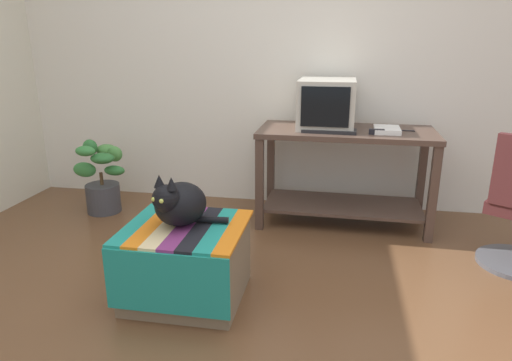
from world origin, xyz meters
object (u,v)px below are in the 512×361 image
object	(u,v)px
ottoman_with_blanket	(186,262)
potted_plant	(102,182)
desk	(345,160)
book	(387,130)
stapler	(377,132)
tv_monitor	(327,104)
cat	(179,203)
keyboard	(329,131)

from	to	relation	value
ottoman_with_blanket	potted_plant	xyz separation A→B (m)	(-1.14, 1.17, 0.05)
desk	book	size ratio (longest dim) A/B	5.19
ottoman_with_blanket	stapler	distance (m)	1.68
ottoman_with_blanket	tv_monitor	bearing A→B (deg)	62.62
desk	cat	xyz separation A→B (m)	(-0.90, -1.29, 0.05)
potted_plant	stapler	xyz separation A→B (m)	(2.22, -0.02, 0.51)
book	ottoman_with_blanket	bearing A→B (deg)	-131.75
cat	potted_plant	distance (m)	1.63
ottoman_with_blanket	stapler	world-z (taller)	stapler
potted_plant	desk	bearing A→B (deg)	3.85
desk	potted_plant	size ratio (longest dim) A/B	2.16
keyboard	tv_monitor	bearing A→B (deg)	101.48
tv_monitor	book	xyz separation A→B (m)	(0.46, -0.12, -0.16)
desk	stapler	size ratio (longest dim) A/B	12.25
desk	keyboard	distance (m)	0.32
desk	potted_plant	world-z (taller)	desk
desk	tv_monitor	world-z (taller)	tv_monitor
stapler	ottoman_with_blanket	bearing A→B (deg)	138.12
tv_monitor	book	size ratio (longest dim) A/B	2.05
tv_monitor	keyboard	world-z (taller)	tv_monitor
book	ottoman_with_blanket	size ratio (longest dim) A/B	0.39
stapler	keyboard	bearing A→B (deg)	88.44
desk	ottoman_with_blanket	world-z (taller)	desk
desk	stapler	world-z (taller)	stapler
book	potted_plant	bearing A→B (deg)	-176.72
ottoman_with_blanket	desk	bearing A→B (deg)	56.23
ottoman_with_blanket	stapler	xyz separation A→B (m)	(1.08, 1.15, 0.56)
cat	stapler	distance (m)	1.61
desk	stapler	distance (m)	0.37
desk	ottoman_with_blanket	xyz separation A→B (m)	(-0.87, -1.31, -0.30)
keyboard	cat	size ratio (longest dim) A/B	0.91
cat	stapler	world-z (taller)	stapler
ottoman_with_blanket	potted_plant	size ratio (longest dim) A/B	1.05
desk	book	distance (m)	0.40
keyboard	book	size ratio (longest dim) A/B	1.54
potted_plant	book	bearing A→B (deg)	2.12
tv_monitor	book	distance (m)	0.50
stapler	desk	bearing A→B (deg)	55.18
keyboard	ottoman_with_blanket	bearing A→B (deg)	-119.98
tv_monitor	cat	size ratio (longest dim) A/B	1.21
tv_monitor	ottoman_with_blanket	size ratio (longest dim) A/B	0.81
tv_monitor	ottoman_with_blanket	world-z (taller)	tv_monitor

